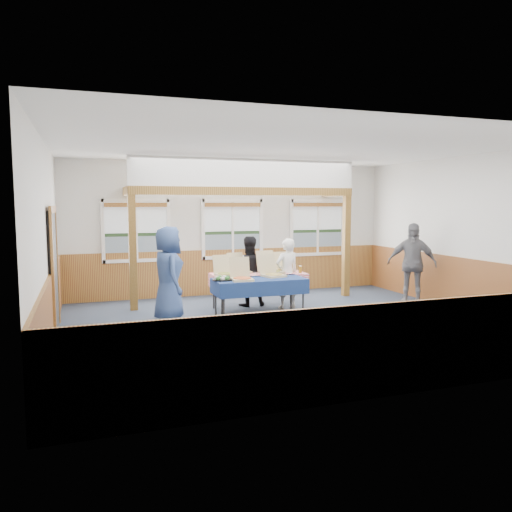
{
  "coord_description": "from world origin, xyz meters",
  "views": [
    {
      "loc": [
        -3.45,
        -8.25,
        2.22
      ],
      "look_at": [
        -0.24,
        1.0,
        1.19
      ],
      "focal_mm": 35.0,
      "sensor_mm": 36.0,
      "label": 1
    }
  ],
  "objects": [
    {
      "name": "floor",
      "position": [
        0.0,
        0.0,
        0.0
      ],
      "size": [
        8.0,
        8.0,
        0.0
      ],
      "primitive_type": "plane",
      "color": "#283042",
      "rests_on": "ground"
    },
    {
      "name": "ceiling",
      "position": [
        0.0,
        0.0,
        3.2
      ],
      "size": [
        8.0,
        8.0,
        0.0
      ],
      "primitive_type": "plane",
      "rotation": [
        3.14,
        0.0,
        0.0
      ],
      "color": "white",
      "rests_on": "wall_back"
    },
    {
      "name": "wall_back",
      "position": [
        0.0,
        3.5,
        1.6
      ],
      "size": [
        8.0,
        0.0,
        8.0
      ],
      "primitive_type": "plane",
      "rotation": [
        1.57,
        0.0,
        0.0
      ],
      "color": "silver",
      "rests_on": "floor"
    },
    {
      "name": "wall_front",
      "position": [
        0.0,
        -3.5,
        1.6
      ],
      "size": [
        8.0,
        0.0,
        8.0
      ],
      "primitive_type": "plane",
      "rotation": [
        -1.57,
        0.0,
        0.0
      ],
      "color": "silver",
      "rests_on": "floor"
    },
    {
      "name": "wall_left",
      "position": [
        -4.0,
        0.0,
        1.6
      ],
      "size": [
        0.0,
        8.0,
        8.0
      ],
      "primitive_type": "plane",
      "rotation": [
        1.57,
        0.0,
        1.57
      ],
      "color": "silver",
      "rests_on": "floor"
    },
    {
      "name": "wall_right",
      "position": [
        4.0,
        0.0,
        1.6
      ],
      "size": [
        0.0,
        8.0,
        8.0
      ],
      "primitive_type": "plane",
      "rotation": [
        1.57,
        0.0,
        -1.57
      ],
      "color": "silver",
      "rests_on": "floor"
    },
    {
      "name": "wainscot_back",
      "position": [
        0.0,
        3.48,
        0.55
      ],
      "size": [
        7.98,
        0.05,
        1.1
      ],
      "primitive_type": "cube",
      "color": "brown",
      "rests_on": "floor"
    },
    {
      "name": "wainscot_front",
      "position": [
        0.0,
        -3.48,
        0.55
      ],
      "size": [
        7.98,
        0.05,
        1.1
      ],
      "primitive_type": "cube",
      "color": "brown",
      "rests_on": "floor"
    },
    {
      "name": "wainscot_left",
      "position": [
        -3.98,
        0.0,
        0.55
      ],
      "size": [
        0.05,
        6.98,
        1.1
      ],
      "primitive_type": "cube",
      "color": "brown",
      "rests_on": "floor"
    },
    {
      "name": "wainscot_right",
      "position": [
        3.98,
        0.0,
        0.55
      ],
      "size": [
        0.05,
        6.98,
        1.1
      ],
      "primitive_type": "cube",
      "color": "brown",
      "rests_on": "floor"
    },
    {
      "name": "cased_opening",
      "position": [
        -3.96,
        0.9,
        1.05
      ],
      "size": [
        0.06,
        1.3,
        2.1
      ],
      "primitive_type": "cube",
      "color": "#2F2F2F",
      "rests_on": "wall_left"
    },
    {
      "name": "window_left",
      "position": [
        -2.3,
        3.46,
        1.68
      ],
      "size": [
        1.56,
        0.1,
        1.46
      ],
      "color": "white",
      "rests_on": "wall_back"
    },
    {
      "name": "window_mid",
      "position": [
        0.0,
        3.46,
        1.68
      ],
      "size": [
        1.56,
        0.1,
        1.46
      ],
      "color": "white",
      "rests_on": "wall_back"
    },
    {
      "name": "window_right",
      "position": [
        2.3,
        3.46,
        1.68
      ],
      "size": [
        1.56,
        0.1,
        1.46
      ],
      "color": "white",
      "rests_on": "wall_back"
    },
    {
      "name": "post_left",
      "position": [
        -2.5,
        2.3,
        1.2
      ],
      "size": [
        0.15,
        0.15,
        2.4
      ],
      "primitive_type": "cube",
      "color": "brown",
      "rests_on": "floor"
    },
    {
      "name": "post_right",
      "position": [
        2.5,
        2.3,
        1.2
      ],
      "size": [
        0.15,
        0.15,
        2.4
      ],
      "primitive_type": "cube",
      "color": "brown",
      "rests_on": "floor"
    },
    {
      "name": "cross_beam",
      "position": [
        0.0,
        2.3,
        2.49
      ],
      "size": [
        5.15,
        0.18,
        0.18
      ],
      "primitive_type": "cube",
      "color": "brown",
      "rests_on": "post_left"
    },
    {
      "name": "table_left",
      "position": [
        -0.22,
        0.86,
        0.7
      ],
      "size": [
        1.89,
        1.06,
        0.76
      ],
      "rotation": [
        0.0,
        0.0,
        -0.15
      ],
      "color": "#2F2F2F",
      "rests_on": "floor"
    },
    {
      "name": "table_right",
      "position": [
        0.0,
        1.56,
        0.7
      ],
      "size": [
        2.07,
        1.19,
        0.76
      ],
      "rotation": [
        0.0,
        0.0,
        -0.17
      ],
      "color": "#2F2F2F",
      "rests_on": "floor"
    },
    {
      "name": "pizza_box_a",
      "position": [
        -0.62,
        0.75,
        0.82
      ],
      "size": [
        0.43,
        0.51,
        0.43
      ],
      "rotation": [
        0.0,
        0.0,
        -0.09
      ],
      "color": "#CBB687",
      "rests_on": "table_left"
    },
    {
      "name": "pizza_box_b",
      "position": [
        0.12,
        1.02,
        0.82
      ],
      "size": [
        0.49,
        0.55,
        0.43
      ],
      "rotation": [
        0.0,
        0.0,
        0.24
      ],
      "color": "#CBB687",
      "rests_on": "table_left"
    },
    {
      "name": "pizza_box_c",
      "position": [
        -0.75,
        1.46,
        0.82
      ],
      "size": [
        0.42,
        0.5,
        0.41
      ],
      "rotation": [
        0.0,
        0.0,
        0.12
      ],
      "color": "#CBB687",
      "rests_on": "table_right"
    },
    {
      "name": "pizza_box_d",
      "position": [
        -0.36,
        1.75,
        0.82
      ],
      "size": [
        0.46,
        0.53,
        0.41
      ],
      "rotation": [
        0.0,
        0.0,
        0.2
      ],
      "color": "#CBB687",
      "rests_on": "table_right"
    },
    {
      "name": "pizza_box_e",
      "position": [
        0.24,
        1.48,
        0.83
      ],
      "size": [
        0.51,
        0.59,
        0.46
      ],
      "rotation": [
        0.0,
        0.0,
        0.19
      ],
      "color": "#CBB687",
      "rests_on": "table_right"
    },
    {
      "name": "pizza_box_f",
      "position": [
        0.65,
        1.7,
        0.82
      ],
      "size": [
        0.4,
        0.47,
        0.41
      ],
      "rotation": [
        0.0,
        0.0,
        0.06
      ],
      "color": "#CBB687",
      "rests_on": "table_right"
    },
    {
      "name": "veggie_tray",
      "position": [
        -0.97,
        0.86,
        0.79
      ],
      "size": [
        0.38,
        0.38,
        0.09
      ],
      "color": "black",
      "rests_on": "table_left"
    },
    {
      "name": "drink_glass",
      "position": [
        0.85,
        1.31,
        0.83
      ],
      "size": [
        0.07,
        0.07,
        0.15
      ],
      "primitive_type": "cylinder",
      "color": "#946618",
      "rests_on": "table_right"
    },
    {
      "name": "woman_white",
      "position": [
        0.6,
        1.43,
        0.74
      ],
      "size": [
        0.59,
        0.44,
        1.49
      ],
      "primitive_type": "imported",
      "rotation": [
        0.0,
        0.0,
        3.3
      ],
      "color": "white",
      "rests_on": "floor"
    },
    {
      "name": "woman_black",
      "position": [
        -0.1,
        1.94,
        0.76
      ],
      "size": [
        0.76,
        0.6,
        1.52
      ],
      "primitive_type": "imported",
      "rotation": [
        0.0,
        0.0,
        3.11
      ],
      "color": "black",
      "rests_on": "floor"
    },
    {
      "name": "man_blue",
      "position": [
        -1.97,
        1.06,
        0.9
      ],
      "size": [
        0.64,
        0.92,
        1.8
      ],
      "primitive_type": "imported",
      "rotation": [
        0.0,
        0.0,
        1.65
      ],
      "color": "#334C80",
      "rests_on": "floor"
    },
    {
      "name": "person_grey",
      "position": [
        3.4,
        0.97,
        0.9
      ],
      "size": [
        1.08,
        1.03,
        1.8
      ],
      "primitive_type": "imported",
      "rotation": [
        0.0,
        0.0,
        -0.73
      ],
      "color": "slate",
      "rests_on": "floor"
    }
  ]
}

